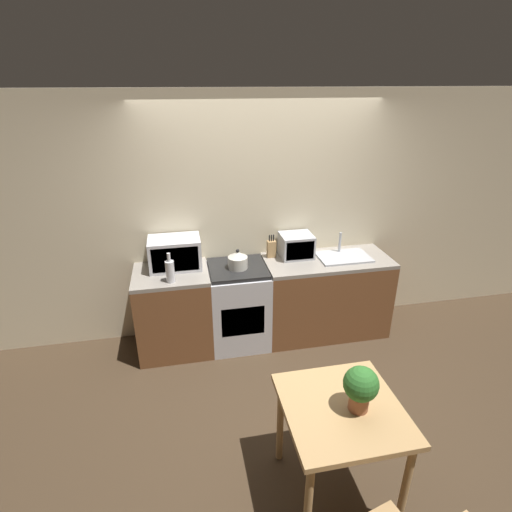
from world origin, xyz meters
The scene contains 13 objects.
ground_plane centered at (0.00, 0.00, 0.00)m, with size 16.00×16.00×0.00m, color #3D2D1E.
wall_back centered at (0.00, 1.19, 1.30)m, with size 10.00×0.06×2.60m.
counter_left_run centered at (-0.98, 0.85, 0.45)m, with size 0.75×0.62×0.90m.
counter_right_run centered at (0.68, 0.85, 0.45)m, with size 1.36×0.62×0.90m.
stove_range centered at (-0.30, 0.85, 0.45)m, with size 0.61×0.62×0.90m.
kettle centered at (-0.30, 0.83, 0.99)m, with size 0.20×0.20×0.21m.
microwave centered at (-0.92, 0.97, 1.06)m, with size 0.52×0.34×0.32m.
bottle centered at (-0.98, 0.65, 1.01)m, with size 0.08×0.08×0.30m.
knife_block centered at (0.10, 1.03, 1.00)m, with size 0.09×0.07×0.25m.
toaster_oven centered at (0.36, 0.99, 1.03)m, with size 0.34×0.30×0.25m.
sink_basin centered at (0.86, 0.86, 0.91)m, with size 0.55×0.37×0.24m.
dining_table centered at (0.07, -1.04, 0.65)m, with size 0.75×0.77×0.77m.
potted_plant centered at (0.16, -1.07, 0.94)m, with size 0.22×0.22×0.31m.
Camera 1 is at (-0.85, -2.82, 2.67)m, focal length 28.00 mm.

